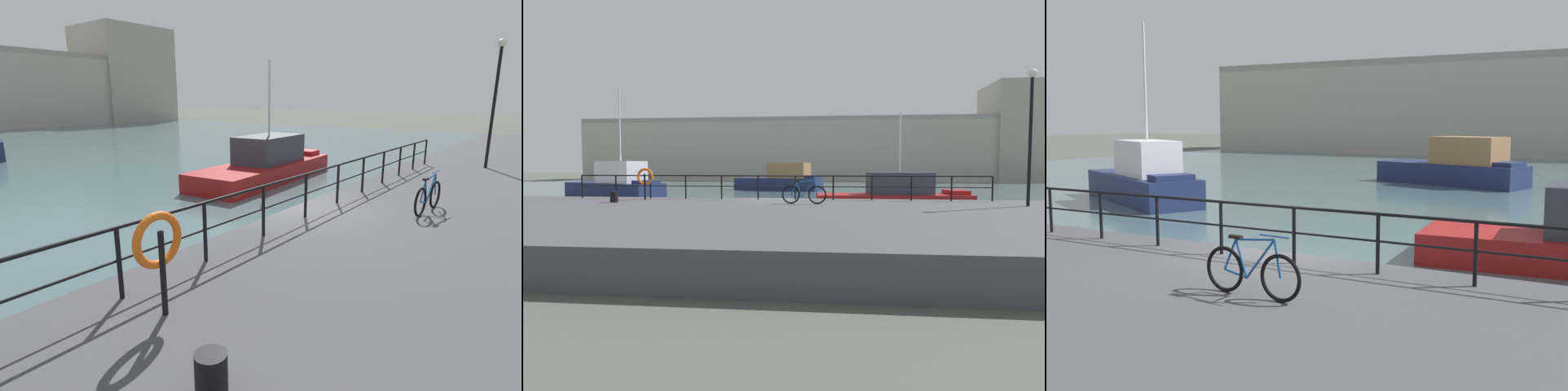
{
  "view_description": "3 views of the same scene",
  "coord_description": "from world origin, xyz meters",
  "views": [
    {
      "loc": [
        -8.71,
        -5.43,
        3.67
      ],
      "look_at": [
        0.08,
        1.29,
        0.96
      ],
      "focal_mm": 27.17,
      "sensor_mm": 36.0,
      "label": 1
    },
    {
      "loc": [
        2.7,
        -20.95,
        2.43
      ],
      "look_at": [
        0.03,
        1.92,
        0.91
      ],
      "focal_mm": 31.61,
      "sensor_mm": 36.0,
      "label": 2
    },
    {
      "loc": [
        6.47,
        -10.44,
        3.55
      ],
      "look_at": [
        -0.8,
        2.74,
        1.71
      ],
      "focal_mm": 42.32,
      "sensor_mm": 36.0,
      "label": 3
    }
  ],
  "objects": [
    {
      "name": "ground_plane",
      "position": [
        0.0,
        0.0,
        0.0
      ],
      "size": [
        240.0,
        240.0,
        0.0
      ],
      "primitive_type": "plane",
      "color": "#4C5147"
    },
    {
      "name": "water_basin",
      "position": [
        0.0,
        30.2,
        0.01
      ],
      "size": [
        80.0,
        60.0,
        0.01
      ],
      "primitive_type": "cube",
      "color": "#476066",
      "rests_on": "ground_plane"
    },
    {
      "name": "moored_harbor_tender",
      "position": [
        -2.67,
        23.24,
        1.04
      ],
      "size": [
        8.81,
        4.77,
        2.67
      ],
      "rotation": [
        0.0,
        0.0,
        -0.29
      ],
      "color": "navy",
      "rests_on": "water_basin"
    },
    {
      "name": "moored_blue_motorboat",
      "position": [
        -12.66,
        9.44,
        1.01
      ],
      "size": [
        8.29,
        5.66,
        7.64
      ],
      "rotation": [
        0.0,
        0.0,
        -0.46
      ],
      "color": "navy",
      "rests_on": "water_basin"
    },
    {
      "name": "quay_railing",
      "position": [
        0.01,
        -0.75,
        1.65
      ],
      "size": [
        18.46,
        0.07,
        1.08
      ],
      "color": "black",
      "rests_on": "quay_promenade"
    },
    {
      "name": "parked_bicycle",
      "position": [
        1.39,
        -2.96,
        1.3
      ],
      "size": [
        1.77,
        0.17,
        0.98
      ],
      "rotation": [
        0.0,
        0.0,
        -0.06
      ],
      "color": "black",
      "rests_on": "quay_promenade"
    }
  ]
}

